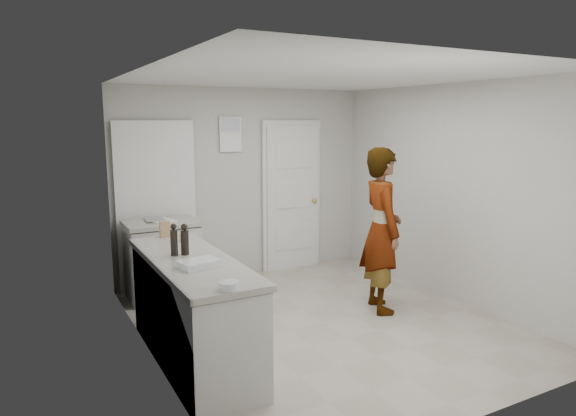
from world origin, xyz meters
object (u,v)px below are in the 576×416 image
spice_jar (182,238)px  oil_cruet_b (174,240)px  egg_bowl (229,286)px  oil_cruet_a (185,240)px  cake_mix_box (165,229)px  baking_dish (199,264)px  person (382,230)px

spice_jar → oil_cruet_b: oil_cruet_b is taller
egg_bowl → oil_cruet_a: bearing=89.4°
cake_mix_box → oil_cruet_b: (-0.11, -0.73, 0.05)m
oil_cruet_b → egg_bowl: oil_cruet_b is taller
spice_jar → egg_bowl: size_ratio=0.56×
cake_mix_box → spice_jar: (0.09, -0.27, -0.04)m
oil_cruet_a → baking_dish: (-0.01, -0.42, -0.11)m
cake_mix_box → baking_dish: 1.17m
person → oil_cruet_a: (-2.22, -0.08, 0.16)m
spice_jar → baking_dish: bearing=-98.3°
cake_mix_box → person: bearing=-18.5°
person → oil_cruet_a: 2.23m
oil_cruet_b → egg_bowl: (0.08, -1.07, -0.11)m
oil_cruet_a → person: bearing=2.2°
person → oil_cruet_b: 2.32m
person → egg_bowl: (-2.23, -1.13, 0.05)m
spice_jar → egg_bowl: bearing=-94.8°
baking_dish → egg_bowl: size_ratio=2.41×
spice_jar → baking_dish: size_ratio=0.23×
spice_jar → egg_bowl: spice_jar is taller
spice_jar → oil_cruet_a: oil_cruet_a is taller
person → egg_bowl: person is taller
oil_cruet_a → baking_dish: 0.43m
person → cake_mix_box: size_ratio=11.01×
spice_jar → oil_cruet_b: 0.52m
person → baking_dish: person is taller
cake_mix_box → oil_cruet_a: 0.75m
person → oil_cruet_b: bearing=109.4°
oil_cruet_a → egg_bowl: 1.06m
spice_jar → baking_dish: spice_jar is taller
cake_mix_box → baking_dish: (-0.04, -1.17, -0.06)m
oil_cruet_a → egg_bowl: oil_cruet_a is taller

